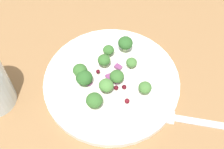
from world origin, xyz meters
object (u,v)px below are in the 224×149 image
at_px(broccoli_floret_0, 106,86).
at_px(fork, 202,122).
at_px(plate, 112,80).
at_px(broccoli_floret_2, 132,63).
at_px(broccoli_floret_1, 94,100).

relative_size(broccoli_floret_0, fork, 0.14).
height_order(plate, fork, plate).
height_order(broccoli_floret_0, broccoli_floret_2, broccoli_floret_0).
xyz_separation_m(broccoli_floret_1, broccoli_floret_2, (-0.02, -0.10, -0.01)).
bearing_deg(broccoli_floret_1, broccoli_floret_2, -101.97).
bearing_deg(broccoli_floret_2, broccoli_floret_1, 78.03).
relative_size(plate, broccoli_floret_1, 8.64).
bearing_deg(broccoli_floret_2, fork, 163.75).
height_order(broccoli_floret_0, fork, broccoli_floret_0).
xyz_separation_m(broccoli_floret_0, broccoli_floret_1, (0.00, 0.03, -0.00)).
bearing_deg(broccoli_floret_0, fork, -172.03).
bearing_deg(plate, broccoli_floret_0, 95.89).
distance_m(plate, broccoli_floret_2, 0.05).
relative_size(broccoli_floret_1, broccoli_floret_2, 1.42).
relative_size(broccoli_floret_1, fork, 0.15).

